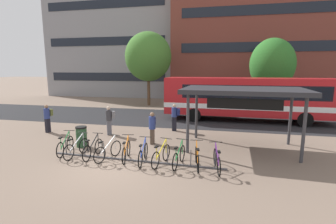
% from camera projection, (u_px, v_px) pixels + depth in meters
% --- Properties ---
extents(ground, '(200.00, 200.00, 0.00)m').
position_uv_depth(ground, '(115.00, 167.00, 9.83)').
color(ground, '#7A6656').
extents(bus_lane_asphalt, '(80.00, 7.20, 0.01)m').
position_uv_depth(bus_lane_asphalt, '(170.00, 118.00, 19.84)').
color(bus_lane_asphalt, '#232326').
rests_on(bus_lane_asphalt, ground).
extents(city_bus, '(12.08, 2.82, 3.20)m').
position_uv_depth(city_bus, '(246.00, 97.00, 18.32)').
color(city_bus, red).
rests_on(city_bus, ground).
extents(bike_rack, '(7.61, 0.35, 0.70)m').
position_uv_depth(bike_rack, '(135.00, 159.00, 10.43)').
color(bike_rack, '#47474C').
rests_on(bike_rack, ground).
extents(parked_bicycle_green_0, '(0.52, 1.70, 0.99)m').
position_uv_depth(parked_bicycle_green_0, '(65.00, 146.00, 11.28)').
color(parked_bicycle_green_0, black).
rests_on(parked_bicycle_green_0, ground).
extents(parked_bicycle_silver_1, '(0.52, 1.72, 0.99)m').
position_uv_depth(parked_bicycle_silver_1, '(77.00, 148.00, 10.94)').
color(parked_bicycle_silver_1, black).
rests_on(parked_bicycle_silver_1, ground).
extents(parked_bicycle_black_2, '(0.52, 1.72, 0.99)m').
position_uv_depth(parked_bicycle_black_2, '(93.00, 149.00, 10.83)').
color(parked_bicycle_black_2, black).
rests_on(parked_bicycle_black_2, ground).
extents(parked_bicycle_white_3, '(0.64, 1.67, 0.99)m').
position_uv_depth(parked_bicycle_white_3, '(108.00, 151.00, 10.59)').
color(parked_bicycle_white_3, black).
rests_on(parked_bicycle_white_3, ground).
extents(parked_bicycle_orange_4, '(0.53, 1.70, 0.99)m').
position_uv_depth(parked_bicycle_orange_4, '(126.00, 151.00, 10.55)').
color(parked_bicycle_orange_4, black).
rests_on(parked_bicycle_orange_4, ground).
extents(parked_bicycle_blue_5, '(0.52, 1.72, 0.99)m').
position_uv_depth(parked_bicycle_blue_5, '(143.00, 154.00, 10.20)').
color(parked_bicycle_blue_5, black).
rests_on(parked_bicycle_blue_5, ground).
extents(parked_bicycle_yellow_6, '(0.55, 1.70, 0.99)m').
position_uv_depth(parked_bicycle_yellow_6, '(161.00, 156.00, 10.01)').
color(parked_bicycle_yellow_6, black).
rests_on(parked_bicycle_yellow_6, ground).
extents(parked_bicycle_green_7, '(0.52, 1.72, 0.99)m').
position_uv_depth(parked_bicycle_green_7, '(179.00, 157.00, 9.88)').
color(parked_bicycle_green_7, black).
rests_on(parked_bicycle_green_7, ground).
extents(parked_bicycle_orange_8, '(0.52, 1.71, 0.99)m').
position_uv_depth(parked_bicycle_orange_8, '(197.00, 158.00, 9.71)').
color(parked_bicycle_orange_8, black).
rests_on(parked_bicycle_orange_8, ground).
extents(parked_bicycle_purple_9, '(0.52, 1.71, 0.99)m').
position_uv_depth(parked_bicycle_purple_9, '(217.00, 161.00, 9.45)').
color(parked_bicycle_purple_9, black).
rests_on(parked_bicycle_purple_9, ground).
extents(transit_shelter, '(5.76, 3.68, 2.95)m').
position_uv_depth(transit_shelter, '(243.00, 92.00, 11.66)').
color(transit_shelter, '#38383D').
rests_on(transit_shelter, ground).
extents(commuter_olive_pack_0, '(0.40, 0.57, 1.71)m').
position_uv_depth(commuter_olive_pack_0, '(48.00, 116.00, 15.10)').
color(commuter_olive_pack_0, black).
rests_on(commuter_olive_pack_0, ground).
extents(commuter_navy_pack_1, '(0.38, 0.56, 1.67)m').
position_uv_depth(commuter_navy_pack_1, '(152.00, 126.00, 12.75)').
color(commuter_navy_pack_1, '#47382D').
rests_on(commuter_navy_pack_1, ground).
extents(commuter_navy_pack_2, '(0.54, 0.37, 1.69)m').
position_uv_depth(commuter_navy_pack_2, '(175.00, 115.00, 15.45)').
color(commuter_navy_pack_2, black).
rests_on(commuter_navy_pack_2, ground).
extents(commuter_grey_pack_3, '(0.61, 0.53, 1.70)m').
position_uv_depth(commuter_grey_pack_3, '(109.00, 118.00, 14.50)').
color(commuter_grey_pack_3, '#565660').
rests_on(commuter_grey_pack_3, ground).
extents(trash_bin, '(0.55, 0.55, 1.03)m').
position_uv_depth(trash_bin, '(82.00, 136.00, 12.35)').
color(trash_bin, '#284C2D').
rests_on(trash_bin, ground).
extents(street_tree_0, '(4.81, 4.81, 7.66)m').
position_uv_depth(street_tree_0, '(148.00, 57.00, 25.76)').
color(street_tree_0, brown).
rests_on(street_tree_0, ground).
extents(street_tree_1, '(4.10, 4.10, 6.69)m').
position_uv_depth(street_tree_1, '(272.00, 64.00, 23.16)').
color(street_tree_1, brown).
rests_on(street_tree_1, ground).
extents(building_left_wing, '(18.59, 10.93, 14.01)m').
position_uv_depth(building_left_wing, '(121.00, 48.00, 38.15)').
color(building_left_wing, gray).
rests_on(building_left_wing, ground).
extents(building_right_wing, '(22.29, 13.46, 19.57)m').
position_uv_depth(building_right_wing, '(262.00, 24.00, 32.97)').
color(building_right_wing, brown).
rests_on(building_right_wing, ground).
extents(building_centre_block, '(16.78, 10.72, 13.82)m').
position_uv_depth(building_centre_block, '(218.00, 52.00, 45.92)').
color(building_centre_block, gray).
rests_on(building_centre_block, ground).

